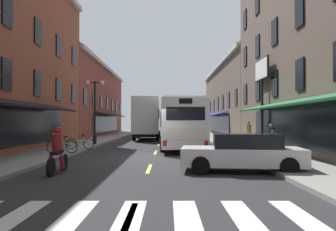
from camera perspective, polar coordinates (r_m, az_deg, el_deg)
name	(u,v)px	position (r m, az deg, el deg)	size (l,w,h in m)	color
ground_plane	(155,159)	(16.22, -2.39, -7.75)	(34.80, 80.00, 0.10)	#28282B
lane_centre_dashes	(154,159)	(15.97, -2.43, -7.67)	(0.14, 73.90, 0.01)	#DBCC4C
crosswalk_near	(130,219)	(6.41, -6.70, -17.75)	(7.10, 2.80, 0.01)	silver
sidewalk_left	(37,157)	(17.50, -22.21, -6.79)	(3.00, 80.00, 0.14)	gray
sidewalk_right	(273,157)	(17.00, 18.06, -6.99)	(3.00, 80.00, 0.14)	gray
billboard_sign	(263,80)	(22.62, 16.53, 5.99)	(0.40, 2.78, 5.91)	black
transit_bus	(180,123)	(23.08, 2.11, -1.35)	(2.91, 12.29, 3.27)	white
box_truck	(148,119)	(32.21, -3.50, -0.56)	(2.55, 8.13, 4.09)	black
sedan_near	(244,152)	(12.20, 13.32, -6.37)	(4.53, 2.29, 1.40)	silver
sedan_mid	(152,129)	(44.15, -2.83, -2.46)	(2.10, 4.50, 1.46)	black
motorcycle_rider	(59,153)	(12.16, -18.68, -6.36)	(0.62, 2.07, 1.66)	black
bicycle_near	(82,143)	(20.37, -15.03, -4.79)	(1.71, 0.48, 0.91)	black
bicycle_mid	(64,146)	(18.24, -18.00, -5.22)	(1.71, 0.48, 0.91)	black
pedestrian_near	(273,137)	(18.59, 18.07, -3.68)	(0.41, 0.53, 1.58)	#4C4C51
pedestrian_mid	(250,133)	(23.94, 14.30, -2.94)	(0.36, 0.36, 1.75)	black
street_lamp_twin	(96,109)	(24.96, -12.58, 1.20)	(1.42, 0.32, 4.80)	black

